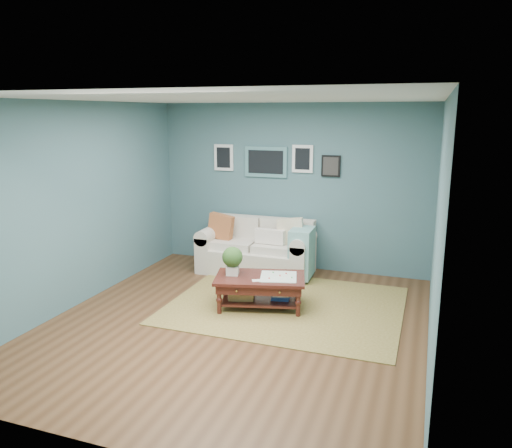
% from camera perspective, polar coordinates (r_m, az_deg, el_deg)
% --- Properties ---
extents(room_shell, '(5.00, 5.02, 2.70)m').
position_cam_1_polar(room_shell, '(5.92, -2.34, 1.04)').
color(room_shell, brown).
rests_on(room_shell, ground).
extents(area_rug, '(3.04, 2.43, 0.01)m').
position_cam_1_polar(area_rug, '(6.83, 3.44, -9.21)').
color(area_rug, brown).
rests_on(area_rug, ground).
extents(loveseat, '(1.86, 0.84, 0.96)m').
position_cam_1_polar(loveseat, '(8.06, 0.63, -2.89)').
color(loveseat, beige).
rests_on(loveseat, ground).
extents(coffee_table, '(1.30, 0.96, 0.82)m').
position_cam_1_polar(coffee_table, '(6.63, -0.08, -6.60)').
color(coffee_table, '#33140C').
rests_on(coffee_table, ground).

